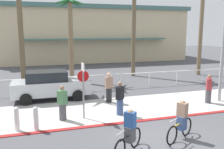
# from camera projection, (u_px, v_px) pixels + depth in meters

# --- Properties ---
(ground_plane) EXTENTS (80.00, 80.00, 0.00)m
(ground_plane) POSITION_uv_depth(u_px,v_px,m) (99.00, 85.00, 18.40)
(ground_plane) COLOR #4C4C51
(sidewalk_strip) EXTENTS (44.00, 4.00, 0.02)m
(sidewalk_strip) POSITION_uv_depth(u_px,v_px,m) (126.00, 108.00, 12.93)
(sidewalk_strip) COLOR beige
(sidewalk_strip) RESTS_ON ground
(curb_paint) EXTENTS (44.00, 0.24, 0.03)m
(curb_paint) POSITION_uv_depth(u_px,v_px,m) (141.00, 121.00, 11.05)
(curb_paint) COLOR maroon
(curb_paint) RESTS_ON ground
(building_backdrop) EXTENTS (25.56, 13.39, 7.11)m
(building_backdrop) POSITION_uv_depth(u_px,v_px,m) (87.00, 34.00, 35.50)
(building_backdrop) COLOR beige
(building_backdrop) RESTS_ON ground
(rail_fence) EXTENTS (24.93, 0.08, 1.04)m
(rail_fence) POSITION_uv_depth(u_px,v_px,m) (104.00, 77.00, 16.84)
(rail_fence) COLOR white
(rail_fence) RESTS_ON ground
(stop_sign_bike_lane) EXTENTS (0.52, 0.56, 2.56)m
(stop_sign_bike_lane) POSITION_uv_depth(u_px,v_px,m) (83.00, 83.00, 11.07)
(stop_sign_bike_lane) COLOR gray
(stop_sign_bike_lane) RESTS_ON ground
(bollard_0) EXTENTS (0.20, 0.20, 1.00)m
(bollard_0) POSITION_uv_depth(u_px,v_px,m) (36.00, 118.00, 9.92)
(bollard_0) COLOR white
(bollard_0) RESTS_ON ground
(bollard_3) EXTENTS (0.20, 0.20, 1.00)m
(bollard_3) POSITION_uv_depth(u_px,v_px,m) (17.00, 119.00, 9.87)
(bollard_3) COLOR white
(bollard_3) RESTS_ON ground
(palm_tree_1) EXTENTS (2.77, 3.48, 6.41)m
(palm_tree_1) POSITION_uv_depth(u_px,v_px,m) (70.00, 18.00, 18.77)
(palm_tree_1) COLOR #846B4C
(palm_tree_1) RESTS_ON ground
(car_silver_1) EXTENTS (4.40, 2.02, 1.69)m
(car_silver_1) POSITION_uv_depth(u_px,v_px,m) (50.00, 85.00, 14.42)
(car_silver_1) COLOR #B2B7BC
(car_silver_1) RESTS_ON ground
(cyclist_yellow_0) EXTENTS (1.61, 0.95, 1.50)m
(cyclist_yellow_0) POSITION_uv_depth(u_px,v_px,m) (181.00, 121.00, 9.11)
(cyclist_yellow_0) COLOR black
(cyclist_yellow_0) RESTS_ON ground
(cyclist_black_1) EXTENTS (1.42, 1.23, 1.50)m
(cyclist_black_1) POSITION_uv_depth(u_px,v_px,m) (129.00, 132.00, 8.10)
(cyclist_black_1) COLOR black
(cyclist_black_1) RESTS_ON ground
(pedestrian_0) EXTENTS (0.45, 0.47, 1.61)m
(pedestrian_0) POSITION_uv_depth(u_px,v_px,m) (62.00, 105.00, 11.01)
(pedestrian_0) COLOR #4C4C51
(pedestrian_0) RESTS_ON ground
(pedestrian_1) EXTENTS (0.40, 0.32, 1.71)m
(pedestrian_1) POSITION_uv_depth(u_px,v_px,m) (109.00, 89.00, 13.77)
(pedestrian_1) COLOR #232326
(pedestrian_1) RESTS_ON ground
(pedestrian_2) EXTENTS (0.47, 0.46, 1.64)m
(pedestrian_2) POSITION_uv_depth(u_px,v_px,m) (120.00, 100.00, 11.70)
(pedestrian_2) COLOR #384C7A
(pedestrian_2) RESTS_ON ground
(pedestrian_3) EXTENTS (0.44, 0.48, 1.63)m
(pedestrian_3) POSITION_uv_depth(u_px,v_px,m) (209.00, 90.00, 13.65)
(pedestrian_3) COLOR #4C4C51
(pedestrian_3) RESTS_ON ground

